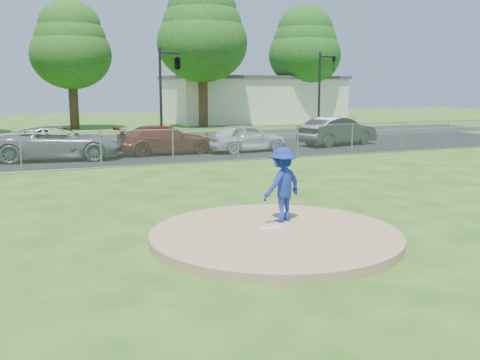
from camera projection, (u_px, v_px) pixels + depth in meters
The scene contains 17 objects.
ground at pixel (162, 173), 20.63m from camera, with size 120.00×120.00×0.00m, color #265412.
pitchers_mound at pixel (275, 236), 11.50m from camera, with size 5.40×5.40×0.20m, color #A27E59.
pitching_rubber at pixel (271, 228), 11.66m from camera, with size 0.60×0.15×0.04m, color white.
chain_link_fence at pixel (150, 148), 22.33m from camera, with size 40.00×0.06×1.50m, color gray.
parking_lot at pixel (130, 153), 26.56m from camera, with size 50.00×8.00×0.01m, color black.
street at pixel (107, 140), 33.40m from camera, with size 60.00×7.00×0.01m, color black.
commercial_building at pixel (252, 99), 51.76m from camera, with size 16.40×9.40×4.30m.
tree_center at pixel (71, 45), 41.04m from camera, with size 6.16×6.16×9.84m.
tree_right at pixel (202, 32), 42.74m from camera, with size 7.28×7.28×11.63m.
tree_far_right at pixel (305, 46), 49.68m from camera, with size 6.72×6.72×10.74m.
traffic_signal_center at pixel (176, 64), 32.27m from camera, with size 1.42×2.48×5.60m.
traffic_signal_right at pixel (322, 86), 36.31m from camera, with size 1.28×0.20×5.60m.
pitcher at pixel (282, 185), 12.23m from camera, with size 1.11×0.64×1.72m, color navy.
parked_car_gray at pixel (59, 143), 24.18m from camera, with size 2.52×5.47×1.52m, color slate.
parked_car_darkred at pixel (166, 140), 26.25m from camera, with size 1.97×4.84×1.40m, color #5B1A16.
parked_car_pearl at pixel (246, 138), 27.21m from camera, with size 1.68×4.18×1.42m, color silver.
parked_car_charcoal at pixel (338, 131), 30.30m from camera, with size 1.68×4.81×1.58m, color #28282A.
Camera 1 is at (-4.91, -10.01, 3.26)m, focal length 40.00 mm.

